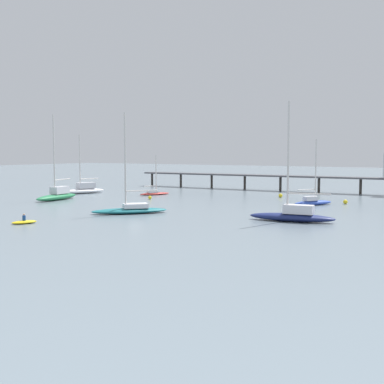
{
  "coord_description": "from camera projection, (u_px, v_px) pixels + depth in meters",
  "views": [
    {
      "loc": [
        42.25,
        -52.26,
        7.99
      ],
      "look_at": [
        0.0,
        14.5,
        1.5
      ],
      "focal_mm": 46.64,
      "sensor_mm": 36.0,
      "label": 1
    }
  ],
  "objects": [
    {
      "name": "mooring_buoy_mid",
      "position": [
        345.0,
        202.0,
        75.31
      ],
      "size": [
        0.67,
        0.67,
        0.67
      ],
      "primitive_type": "sphere",
      "color": "yellow",
      "rests_on": "ground_plane"
    },
    {
      "name": "sailboat_navy",
      "position": [
        293.0,
        214.0,
        56.7
      ],
      "size": [
        10.05,
        3.73,
        13.61
      ],
      "color": "navy",
      "rests_on": "ground_plane"
    },
    {
      "name": "mooring_buoy_near",
      "position": [
        281.0,
        196.0,
        85.94
      ],
      "size": [
        0.68,
        0.68,
        0.68
      ],
      "primitive_type": "sphere",
      "color": "yellow",
      "rests_on": "ground_plane"
    },
    {
      "name": "sailboat_red",
      "position": [
        154.0,
        192.0,
        91.05
      ],
      "size": [
        4.04,
        6.15,
        7.27
      ],
      "color": "red",
      "rests_on": "ground_plane"
    },
    {
      "name": "dinghy_yellow",
      "position": [
        24.0,
        222.0,
        54.99
      ],
      "size": [
        2.16,
        3.02,
        1.14
      ],
      "color": "yellow",
      "rests_on": "ground_plane"
    },
    {
      "name": "pier",
      "position": [
        313.0,
        172.0,
        96.59
      ],
      "size": [
        56.54,
        5.93,
        7.61
      ],
      "color": "#4C4C51",
      "rests_on": "ground_plane"
    },
    {
      "name": "sailboat_teal",
      "position": [
        130.0,
        208.0,
        63.99
      ],
      "size": [
        8.59,
        9.09,
        12.87
      ],
      "color": "#1E727A",
      "rests_on": "ground_plane"
    },
    {
      "name": "sailboat_green",
      "position": [
        57.0,
        194.0,
        81.66
      ],
      "size": [
        3.63,
        9.84,
        13.83
      ],
      "color": "#287F4C",
      "rests_on": "ground_plane"
    },
    {
      "name": "ground_plane",
      "position": [
        135.0,
        210.0,
        67.19
      ],
      "size": [
        400.0,
        400.0,
        0.0
      ],
      "primitive_type": "plane",
      "color": "slate"
    },
    {
      "name": "mooring_buoy_outer",
      "position": [
        150.0,
        197.0,
        82.84
      ],
      "size": [
        0.59,
        0.59,
        0.59
      ],
      "primitive_type": "sphere",
      "color": "yellow",
      "rests_on": "ground_plane"
    },
    {
      "name": "sailboat_blue",
      "position": [
        313.0,
        201.0,
        73.7
      ],
      "size": [
        4.85,
        6.3,
        9.76
      ],
      "color": "#2D4CB7",
      "rests_on": "ground_plane"
    },
    {
      "name": "sailboat_white",
      "position": [
        83.0,
        189.0,
        94.26
      ],
      "size": [
        5.57,
        9.1,
        11.04
      ],
      "color": "white",
      "rests_on": "ground_plane"
    }
  ]
}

